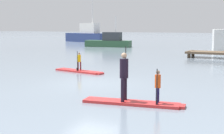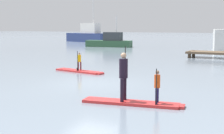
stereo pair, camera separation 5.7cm
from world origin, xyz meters
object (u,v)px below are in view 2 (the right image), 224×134
object	(u,v)px
paddler_adult	(123,73)
motor_boat_small_navy	(110,41)
paddler_child_front	(157,85)
fishing_boat_green_midground	(88,35)
paddler_child_solo	(79,60)
paddleboard_near	(79,71)
paddleboard_far	(132,103)

from	to	relation	value
paddler_adult	motor_boat_small_navy	bearing A→B (deg)	118.52
paddler_child_front	fishing_boat_green_midground	size ratio (longest dim) A/B	0.14
paddler_child_solo	fishing_boat_green_midground	distance (m)	37.28
paddleboard_near	paddleboard_far	bearing A→B (deg)	-44.49
paddler_child_front	fishing_boat_green_midground	world-z (taller)	fishing_boat_green_midground
paddler_child_solo	fishing_boat_green_midground	size ratio (longest dim) A/B	0.13
motor_boat_small_navy	paddler_child_solo	bearing A→B (deg)	-66.74
paddleboard_far	paddler_child_front	bearing A→B (deg)	8.62
paddler_child_solo	paddler_adult	size ratio (longest dim) A/B	0.61
paddler_child_solo	fishing_boat_green_midground	xyz separation A→B (m)	(-19.06, 32.03, 0.46)
paddler_child_solo	paddler_child_front	xyz separation A→B (m)	(6.92, -5.82, 0.04)
paddler_child_front	motor_boat_small_navy	xyz separation A→B (m)	(-16.33, 27.71, -0.03)
paddler_adult	fishing_boat_green_midground	world-z (taller)	fishing_boat_green_midground
paddler_child_solo	paddler_adult	bearing A→B (deg)	-46.26
paddleboard_near	paddleboard_far	size ratio (longest dim) A/B	0.96
paddler_child_front	paddler_child_solo	bearing A→B (deg)	139.93
paddler_adult	paddler_child_front	size ratio (longest dim) A/B	1.58
paddleboard_near	paddler_adult	bearing A→B (deg)	-46.30
fishing_boat_green_midground	paddler_child_solo	bearing A→B (deg)	-59.24
motor_boat_small_navy	paddler_adult	bearing A→B (deg)	-61.48
paddler_child_solo	motor_boat_small_navy	size ratio (longest dim) A/B	0.19
paddler_adult	fishing_boat_green_midground	size ratio (longest dim) A/B	0.22
paddler_child_solo	paddler_child_front	distance (m)	9.04
paddler_child_solo	paddleboard_far	distance (m)	8.52
paddleboard_near	motor_boat_small_navy	size ratio (longest dim) A/B	0.56
paddleboard_near	motor_boat_small_navy	xyz separation A→B (m)	(-9.40, 21.87, 0.66)
paddleboard_far	paddler_child_solo	bearing A→B (deg)	135.55
fishing_boat_green_midground	motor_boat_small_navy	distance (m)	14.01
paddler_child_front	paddler_adult	bearing A→B (deg)	-171.47
motor_boat_small_navy	fishing_boat_green_midground	bearing A→B (deg)	133.57
paddler_child_front	fishing_boat_green_midground	xyz separation A→B (m)	(-25.98, 37.86, 0.42)
paddler_adult	paddler_child_solo	bearing A→B (deg)	133.74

